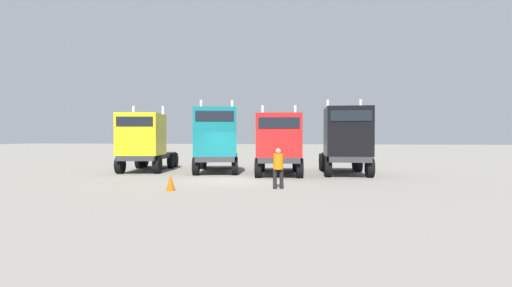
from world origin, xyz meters
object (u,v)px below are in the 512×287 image
(semi_truck_black, at_px, (346,140))
(traffic_cone_near, at_px, (171,182))
(semi_truck_yellow, at_px, (144,141))
(semi_truck_red, at_px, (279,144))
(semi_truck_teal, at_px, (216,141))
(visitor_in_hivis, at_px, (278,165))

(semi_truck_black, relative_size, traffic_cone_near, 8.16)
(semi_truck_yellow, height_order, semi_truck_red, semi_truck_yellow)
(semi_truck_teal, relative_size, semi_truck_black, 1.17)
(traffic_cone_near, bearing_deg, visitor_in_hivis, 16.43)
(semi_truck_yellow, relative_size, semi_truck_black, 1.07)
(semi_truck_yellow, xyz_separation_m, semi_truck_teal, (4.67, -0.07, 0.06))
(visitor_in_hivis, relative_size, traffic_cone_near, 2.37)
(semi_truck_yellow, distance_m, traffic_cone_near, 8.75)
(semi_truck_red, distance_m, semi_truck_black, 3.85)
(semi_truck_yellow, xyz_separation_m, visitor_in_hivis, (8.98, -5.93, -0.92))
(semi_truck_teal, bearing_deg, semi_truck_yellow, -103.74)
(visitor_in_hivis, bearing_deg, semi_truck_yellow, 40.83)
(semi_truck_teal, relative_size, visitor_in_hivis, 4.02)
(semi_truck_red, relative_size, traffic_cone_near, 8.55)
(semi_truck_black, bearing_deg, semi_truck_yellow, -92.63)
(semi_truck_teal, bearing_deg, visitor_in_hivis, 23.50)
(semi_truck_teal, bearing_deg, traffic_cone_near, -11.97)
(semi_truck_teal, distance_m, semi_truck_black, 7.60)
(semi_truck_yellow, distance_m, semi_truck_teal, 4.67)
(semi_truck_black, bearing_deg, semi_truck_teal, -92.04)
(semi_truck_teal, height_order, visitor_in_hivis, semi_truck_teal)
(semi_truck_yellow, bearing_deg, traffic_cone_near, 23.56)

